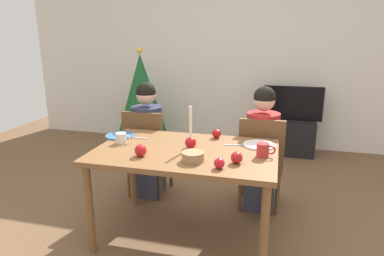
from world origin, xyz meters
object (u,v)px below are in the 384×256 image
apple_by_right_mug (237,158)px  apple_far_edge (219,163)px  person_right_child (261,151)px  christmas_tree (141,97)px  chair_right (261,158)px  candle_centerpiece (191,140)px  mug_left (121,138)px  bowl_walnuts (193,157)px  plate_right (259,145)px  plate_left (120,136)px  dining_table (186,160)px  apple_by_left_plate (217,134)px  tv_stand (290,137)px  tv (293,103)px  apple_near_candle (141,150)px  mug_right (263,150)px  chair_left (147,148)px

apple_by_right_mug → apple_far_edge: 0.16m
person_right_child → christmas_tree: size_ratio=0.82×
chair_right → apple_far_edge: (-0.23, -0.92, 0.27)m
christmas_tree → apple_by_right_mug: size_ratio=17.09×
candle_centerpiece → mug_left: candle_centerpiece is taller
candle_centerpiece → bowl_walnuts: 0.28m
person_right_child → mug_left: person_right_child is taller
plate_right → apple_far_edge: (-0.23, -0.55, 0.03)m
candle_centerpiece → plate_left: (-0.68, 0.16, -0.06)m
dining_table → candle_centerpiece: candle_centerpiece is taller
plate_left → plate_right: 1.20m
apple_by_left_plate → apple_by_right_mug: bearing=-66.3°
tv_stand → apple_by_right_mug: bearing=-100.2°
tv → apple_by_left_plate: bearing=-109.6°
apple_far_edge → tv_stand: bearing=78.1°
dining_table → apple_near_candle: 0.38m
plate_left → apple_by_left_plate: 0.85m
plate_left → bowl_walnuts: bowl_walnuts is taller
tv_stand → candle_centerpiece: size_ratio=1.90×
mug_left → apple_near_candle: apple_near_candle is taller
person_right_child → apple_by_left_plate: size_ratio=15.09×
person_right_child → apple_far_edge: bearing=-103.8°
mug_right → apple_by_right_mug: bearing=-133.4°
chair_left → apple_near_candle: (0.29, -0.83, 0.28)m
christmas_tree → tv: bearing=7.5°
chair_right → person_right_child: (-0.00, 0.03, 0.06)m
tv_stand → chair_right: bearing=-100.5°
person_right_child → mug_right: person_right_child is taller
tv_stand → apple_by_right_mug: apple_by_right_mug is taller
chair_right → plate_right: chair_right is taller
chair_left → christmas_tree: size_ratio=0.63×
chair_right → dining_table: bearing=-132.3°
bowl_walnuts → apple_far_edge: (0.20, -0.09, 0.00)m
chair_left → dining_table: bearing=-46.6°
chair_left → plate_left: 0.48m
christmas_tree → apple_near_candle: christmas_tree is taller
chair_right → apple_far_edge: chair_right is taller
dining_table → chair_left: (-0.57, 0.61, -0.15)m
dining_table → bowl_walnuts: size_ratio=8.72×
apple_near_candle → apple_far_edge: apple_near_candle is taller
dining_table → tv_stand: dining_table is taller
dining_table → apple_far_edge: bearing=-44.5°
dining_table → mug_right: (0.59, -0.01, 0.13)m
mug_left → apple_by_right_mug: (0.97, -0.22, -0.00)m
mug_right → mug_left: bearing=178.2°
dining_table → apple_near_candle: size_ratio=15.60×
chair_left → plate_right: chair_left is taller
person_right_child → bowl_walnuts: person_right_child is taller
chair_right → apple_by_left_plate: chair_right is taller
dining_table → chair_right: chair_right is taller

